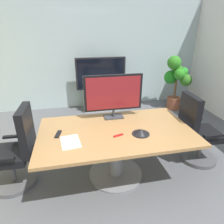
{
  "coord_description": "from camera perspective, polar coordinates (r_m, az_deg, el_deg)",
  "views": [
    {
      "loc": [
        -0.49,
        -1.98,
        1.96
      ],
      "look_at": [
        0.02,
        0.46,
        0.88
      ],
      "focal_mm": 31.48,
      "sensor_mm": 36.0,
      "label": 1
    }
  ],
  "objects": [
    {
      "name": "office_chair_left",
      "position": [
        2.85,
        -25.95,
        -11.02
      ],
      "size": [
        0.6,
        0.58,
        1.09
      ],
      "rotation": [
        0.0,
        0.0,
        -1.6
      ],
      "color": "#4C4C51",
      "rests_on": "ground"
    },
    {
      "name": "wall_back_glass_partition",
      "position": [
        5.09,
        -6.51,
        16.24
      ],
      "size": [
        5.78,
        0.1,
        2.66
      ],
      "primitive_type": "cube",
      "color": "#9EB2B7",
      "rests_on": "ground"
    },
    {
      "name": "ground_plane",
      "position": [
        2.83,
        1.58,
        -20.42
      ],
      "size": [
        7.1,
        7.1,
        0.0
      ],
      "primitive_type": "plane",
      "color": "#515459"
    },
    {
      "name": "tv_monitor",
      "position": [
        2.8,
        0.41,
        5.25
      ],
      "size": [
        0.84,
        0.18,
        0.64
      ],
      "color": "#333338",
      "rests_on": "conference_table"
    },
    {
      "name": "paper_notepad",
      "position": [
        2.36,
        -11.99,
        -8.49
      ],
      "size": [
        0.24,
        0.32,
        0.01
      ],
      "primitive_type": "cube",
      "rotation": [
        0.0,
        0.0,
        0.12
      ],
      "color": "white",
      "rests_on": "conference_table"
    },
    {
      "name": "conference_phone",
      "position": [
        2.49,
        8.38,
        -5.74
      ],
      "size": [
        0.22,
        0.22,
        0.07
      ],
      "color": "black",
      "rests_on": "conference_table"
    },
    {
      "name": "potted_plant",
      "position": [
        5.14,
        18.22,
        9.18
      ],
      "size": [
        0.56,
        0.63,
        1.35
      ],
      "color": "brown",
      "rests_on": "ground"
    },
    {
      "name": "conference_table",
      "position": [
        2.66,
        1.12,
        -8.68
      ],
      "size": [
        1.98,
        1.15,
        0.73
      ],
      "color": "olive",
      "rests_on": "ground"
    },
    {
      "name": "whiteboard_marker",
      "position": [
        2.43,
        1.87,
        -6.8
      ],
      "size": [
        0.13,
        0.06,
        0.02
      ],
      "primitive_type": "cube",
      "rotation": [
        0.0,
        0.0,
        0.29
      ],
      "color": "red",
      "rests_on": "conference_table"
    },
    {
      "name": "office_chair_right",
      "position": [
        3.27,
        23.36,
        -6.03
      ],
      "size": [
        0.61,
        0.59,
        1.09
      ],
      "rotation": [
        0.0,
        0.0,
        1.51
      ],
      "color": "#4C4C51",
      "rests_on": "ground"
    },
    {
      "name": "remote_control",
      "position": [
        2.55,
        -15.37,
        -6.2
      ],
      "size": [
        0.09,
        0.18,
        0.02
      ],
      "primitive_type": "cube",
      "rotation": [
        0.0,
        0.0,
        -0.21
      ],
      "color": "black",
      "rests_on": "conference_table"
    },
    {
      "name": "wall_display_unit",
      "position": [
        4.96,
        -3.15,
        5.64
      ],
      "size": [
        1.2,
        0.36,
        1.31
      ],
      "color": "#B7BABC",
      "rests_on": "ground"
    }
  ]
}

